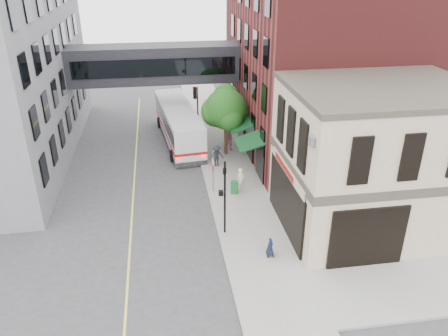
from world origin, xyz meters
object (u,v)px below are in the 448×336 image
object	(u,v)px
pedestrian_a	(241,180)
sandwich_board	(270,248)
pedestrian_b	(230,140)
newspaper_box	(234,187)
bus	(178,122)
pedestrian_c	(217,156)

from	to	relation	value
pedestrian_a	sandwich_board	world-z (taller)	pedestrian_a
pedestrian_b	sandwich_board	xyz separation A→B (m)	(-0.22, -14.14, -0.43)
pedestrian_a	pedestrian_b	bearing A→B (deg)	61.71
newspaper_box	pedestrian_a	bearing A→B (deg)	38.00
bus	pedestrian_c	world-z (taller)	bus
bus	newspaper_box	bearing A→B (deg)	-73.34
pedestrian_a	pedestrian_b	xyz separation A→B (m)	(0.45, 6.96, 0.04)
pedestrian_b	newspaper_box	bearing A→B (deg)	-100.90
newspaper_box	sandwich_board	size ratio (longest dim) A/B	0.96
pedestrian_c	newspaper_box	bearing A→B (deg)	-95.53
pedestrian_b	pedestrian_c	bearing A→B (deg)	-121.75
bus	newspaper_box	size ratio (longest dim) A/B	13.18
pedestrian_a	newspaper_box	distance (m)	0.66
pedestrian_b	pedestrian_c	world-z (taller)	pedestrian_b
sandwich_board	bus	bearing A→B (deg)	108.06
bus	pedestrian_a	bearing A→B (deg)	-70.57
pedestrian_c	sandwich_board	bearing A→B (deg)	-96.40
pedestrian_b	sandwich_board	bearing A→B (deg)	-94.38
bus	pedestrian_c	distance (m)	6.41
bus	newspaper_box	xyz separation A→B (m)	(3.06, -10.23, -1.12)
bus	pedestrian_b	bearing A→B (deg)	-37.74
pedestrian_b	newspaper_box	world-z (taller)	pedestrian_b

